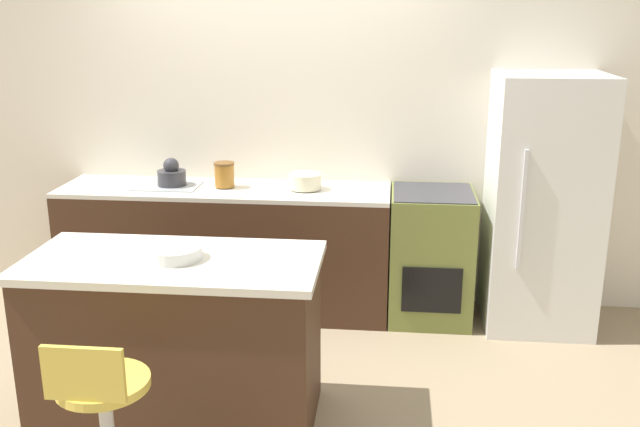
{
  "coord_description": "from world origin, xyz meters",
  "views": [
    {
      "loc": [
        0.81,
        -4.4,
        2.11
      ],
      "look_at": [
        0.4,
        -0.41,
        0.94
      ],
      "focal_mm": 40.0,
      "sensor_mm": 36.0,
      "label": 1
    }
  ],
  "objects": [
    {
      "name": "wall_back",
      "position": [
        0.0,
        0.64,
        1.3
      ],
      "size": [
        8.0,
        0.06,
        2.6
      ],
      "color": "silver",
      "rests_on": "ground_plane"
    },
    {
      "name": "back_counter",
      "position": [
        -0.35,
        0.31,
        0.45
      ],
      "size": [
        2.31,
        0.59,
        0.91
      ],
      "color": "#422819",
      "rests_on": "ground_plane"
    },
    {
      "name": "mixing_bowl",
      "position": [
        0.22,
        0.32,
        0.96
      ],
      "size": [
        0.22,
        0.22,
        0.1
      ],
      "color": "beige",
      "rests_on": "back_counter"
    },
    {
      "name": "oven_range",
      "position": [
        1.1,
        0.31,
        0.45
      ],
      "size": [
        0.56,
        0.6,
        0.91
      ],
      "color": "olive",
      "rests_on": "ground_plane"
    },
    {
      "name": "ground_plane",
      "position": [
        0.0,
        0.0,
        0.0
      ],
      "size": [
        14.0,
        14.0,
        0.0
      ],
      "primitive_type": "plane",
      "color": "#998466"
    },
    {
      "name": "canister_jar",
      "position": [
        -0.34,
        0.32,
        0.99
      ],
      "size": [
        0.14,
        0.14,
        0.17
      ],
      "color": "#9E6623",
      "rests_on": "back_counter"
    },
    {
      "name": "stool_chair",
      "position": [
        -0.36,
        -1.89,
        0.44
      ],
      "size": [
        0.39,
        0.39,
        0.86
      ],
      "color": "#B7B7BC",
      "rests_on": "ground_plane"
    },
    {
      "name": "kitchen_island",
      "position": [
        -0.27,
        -1.13,
        0.45
      ],
      "size": [
        1.49,
        0.72,
        0.9
      ],
      "color": "#422819",
      "rests_on": "ground_plane"
    },
    {
      "name": "refrigerator",
      "position": [
        1.82,
        0.28,
        0.85
      ],
      "size": [
        0.7,
        0.67,
        1.71
      ],
      "color": "silver",
      "rests_on": "ground_plane"
    },
    {
      "name": "fruit_bowl",
      "position": [
        -0.26,
        -1.13,
        0.93
      ],
      "size": [
        0.28,
        0.28,
        0.06
      ],
      "color": "white",
      "rests_on": "kitchen_island"
    },
    {
      "name": "kettle",
      "position": [
        -0.72,
        0.32,
        0.98
      ],
      "size": [
        0.2,
        0.2,
        0.19
      ],
      "color": "#333338",
      "rests_on": "back_counter"
    }
  ]
}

